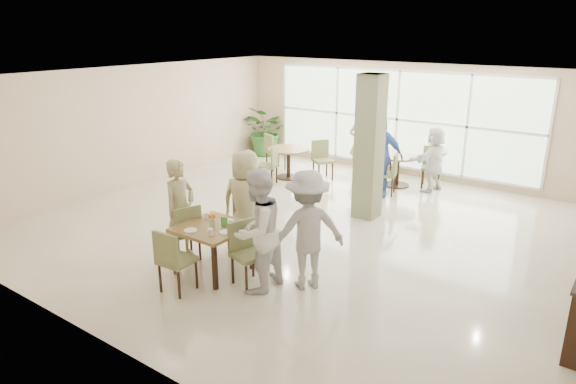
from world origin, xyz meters
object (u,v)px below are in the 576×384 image
Objects in this scene: round_table_right at (398,163)px; teen_left at (180,210)px; adult_a at (379,156)px; adult_standing at (360,143)px; teen_far at (246,202)px; potted_plant at (267,131)px; adult_b at (434,159)px; main_table at (213,232)px; round_table_left at (288,156)px; teen_right at (257,231)px; teen_standing at (307,230)px.

round_table_right is 0.62× the size of teen_left.
adult_standing is at bearing 120.19° from adult_a.
teen_left is 1.07m from teen_far.
potted_plant is 0.80× the size of adult_a.
potted_plant is at bearing -81.28° from adult_b.
round_table_right is 1.00m from adult_a.
adult_standing is at bearing 161.97° from round_table_right.
main_table is at bearing -93.85° from round_table_right.
round_table_left is 2.47m from adult_a.
teen_left reaches higher than main_table.
potted_plant is 0.88× the size of adult_standing.
teen_standing is (0.52, 0.49, -0.02)m from teen_right.
potted_plant is 3.16m from adult_standing.
round_table_left is at bearing -158.81° from round_table_right.
round_table_right is at bearing 86.15° from main_table.
teen_right is 1.10× the size of adult_standing.
adult_a is at bearing -17.07° from teen_left.
teen_standing is at bearing -47.86° from potted_plant.
main_table is 5.31m from round_table_left.
adult_b is at bearing -139.21° from teen_standing.
teen_right is (0.50, -5.87, 0.34)m from round_table_right.
main_table is at bearing -66.78° from round_table_left.
potted_plant is 0.82× the size of teen_standing.
round_table_left is 3.48m from adult_b.
adult_b is at bearing -5.13° from potted_plant.
teen_right is 1.03× the size of teen_standing.
teen_far reaches higher than potted_plant.
round_table_left is 2.66m from round_table_right.
potted_plant is (-1.88, 1.54, 0.16)m from round_table_left.
teen_standing is (2.19, 0.38, 0.05)m from teen_left.
teen_far is at bearing -54.88° from potted_plant.
adult_b is at bearing -120.90° from teen_far.
main_table is 1.50m from teen_standing.
adult_standing is (-1.21, 0.39, 0.26)m from round_table_right.
adult_b reaches higher than main_table.
potted_plant reaches higher than main_table.
adult_standing is (3.16, -0.18, 0.09)m from potted_plant.
main_table is 0.59× the size of teen_left.
round_table_right is 5.90m from teen_right.
potted_plant is at bearing -22.55° from adult_standing.
teen_left is (1.31, -4.80, 0.27)m from round_table_left.
teen_far is 1.16× the size of adult_b.
adult_standing is (-2.23, 5.78, -0.06)m from teen_standing.
adult_b is at bearing 152.64° from adult_standing.
adult_standing is at bearing 97.48° from main_table.
adult_standing is at bearing 46.85° from round_table_left.
teen_standing is at bearing -51.59° from round_table_left.
adult_a is (-1.06, 4.44, 0.03)m from teen_standing.
teen_standing is 1.07× the size of adult_standing.
potted_plant is at bearing 149.69° from adult_a.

